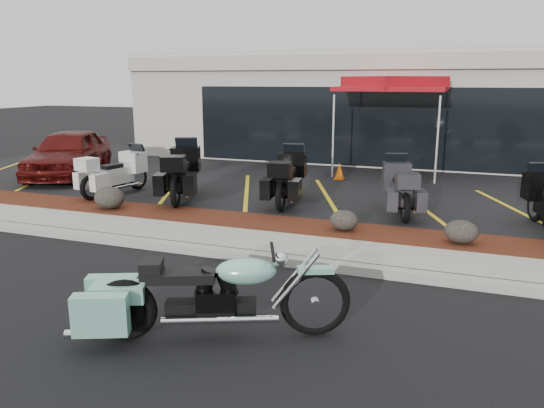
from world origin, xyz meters
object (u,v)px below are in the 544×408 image
at_px(parked_car, 69,153).
at_px(traffic_cone, 339,171).
at_px(touring_white, 137,167).
at_px(hero_cruiser, 315,292).
at_px(popup_canopy, 393,85).

relative_size(parked_car, traffic_cone, 8.53).
bearing_deg(parked_car, touring_white, -38.80).
height_order(parked_car, traffic_cone, parked_car).
xyz_separation_m(hero_cruiser, popup_canopy, (-0.71, 11.30, 2.30)).
bearing_deg(popup_canopy, touring_white, -133.19).
relative_size(touring_white, traffic_cone, 4.34).
height_order(hero_cruiser, popup_canopy, popup_canopy).
bearing_deg(parked_car, traffic_cone, -4.19).
distance_m(parked_car, traffic_cone, 8.18).
height_order(touring_white, traffic_cone, touring_white).
xyz_separation_m(touring_white, traffic_cone, (4.72, 3.38, -0.38)).
bearing_deg(popup_canopy, parked_car, -149.29).
bearing_deg(hero_cruiser, touring_white, 114.25).
relative_size(traffic_cone, popup_canopy, 0.14).
distance_m(touring_white, parked_car, 3.23).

